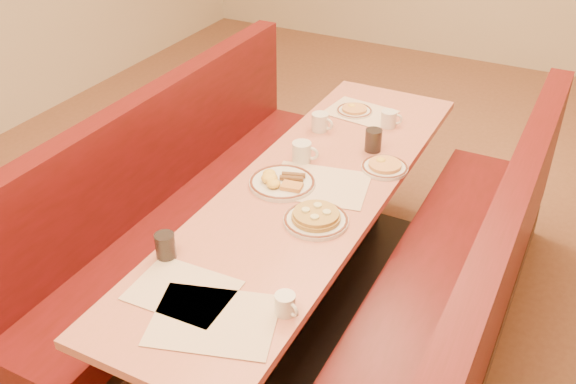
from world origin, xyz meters
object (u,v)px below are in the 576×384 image
at_px(pancake_plate, 316,218).
at_px(coffee_mug_a, 286,304).
at_px(eggs_plate, 281,182).
at_px(soda_tumbler_mid, 373,140).
at_px(booth_left, 184,217).
at_px(coffee_mug_d, 321,122).
at_px(diner_table, 307,253).
at_px(coffee_mug_c, 389,119).
at_px(coffee_mug_b, 302,152).
at_px(booth_right, 454,302).
at_px(soda_tumbler_near, 165,246).

distance_m(pancake_plate, coffee_mug_a, 0.57).
height_order(eggs_plate, coffee_mug_a, coffee_mug_a).
height_order(coffee_mug_a, soda_tumbler_mid, soda_tumbler_mid).
height_order(booth_left, coffee_mug_d, booth_left).
distance_m(diner_table, soda_tumbler_mid, 0.66).
xyz_separation_m(eggs_plate, soda_tumbler_mid, (0.26, 0.51, 0.04)).
bearing_deg(coffee_mug_c, coffee_mug_b, -134.32).
relative_size(booth_right, eggs_plate, 8.11).
relative_size(pancake_plate, coffee_mug_b, 2.07).
distance_m(diner_table, coffee_mug_c, 0.89).
relative_size(booth_left, booth_right, 1.00).
height_order(pancake_plate, soda_tumbler_mid, soda_tumbler_mid).
height_order(diner_table, pancake_plate, pancake_plate).
xyz_separation_m(diner_table, soda_tumbler_mid, (0.13, 0.48, 0.43)).
bearing_deg(booth_left, coffee_mug_d, 46.49).
bearing_deg(booth_left, booth_right, 0.00).
relative_size(coffee_mug_b, soda_tumbler_mid, 1.15).
height_order(booth_right, coffee_mug_a, booth_right).
relative_size(booth_left, coffee_mug_d, 19.58).
xyz_separation_m(eggs_plate, coffee_mug_b, (-0.01, 0.25, 0.03)).
xyz_separation_m(booth_right, coffee_mug_a, (-0.45, -0.77, 0.43)).
xyz_separation_m(booth_right, soda_tumbler_mid, (-0.60, 0.48, 0.45)).
bearing_deg(eggs_plate, pancake_plate, -36.11).
xyz_separation_m(booth_left, coffee_mug_b, (0.60, 0.22, 0.44)).
height_order(coffee_mug_d, soda_tumbler_mid, soda_tumbler_mid).
distance_m(booth_left, booth_right, 1.46).
bearing_deg(coffee_mug_d, coffee_mug_c, 41.18).
bearing_deg(soda_tumbler_mid, coffee_mug_a, -83.16).
distance_m(booth_right, coffee_mug_d, 1.17).
bearing_deg(booth_left, eggs_plate, -2.66).
bearing_deg(coffee_mug_b, soda_tumbler_near, -107.78).
relative_size(coffee_mug_c, coffee_mug_d, 0.90).
bearing_deg(booth_left, soda_tumbler_mid, 29.09).
relative_size(eggs_plate, soda_tumbler_mid, 2.64).
relative_size(pancake_plate, coffee_mug_a, 2.70).
bearing_deg(soda_tumbler_near, soda_tumbler_mid, 70.88).
bearing_deg(booth_right, coffee_mug_d, 148.81).
bearing_deg(coffee_mug_d, booth_right, -24.25).
bearing_deg(coffee_mug_c, soda_tumbler_mid, -106.41).
distance_m(booth_right, coffee_mug_b, 1.00).
relative_size(booth_left, soda_tumbler_mid, 21.44).
distance_m(eggs_plate, coffee_mug_c, 0.84).
distance_m(booth_right, eggs_plate, 0.95).
height_order(coffee_mug_b, coffee_mug_d, coffee_mug_b).
distance_m(coffee_mug_a, coffee_mug_b, 1.08).
xyz_separation_m(pancake_plate, eggs_plate, (-0.27, 0.20, -0.00)).
bearing_deg(coffee_mug_d, coffee_mug_b, -73.10).
bearing_deg(coffee_mug_c, diner_table, -118.40).
bearing_deg(soda_tumbler_near, coffee_mug_c, 75.14).
bearing_deg(eggs_plate, booth_right, 1.88).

